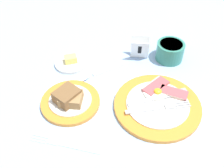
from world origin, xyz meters
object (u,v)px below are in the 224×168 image
at_px(breakfast_plate, 158,104).
at_px(fork_on_cloth, 66,144).
at_px(sugar_cup, 170,51).
at_px(number_card, 140,48).
at_px(teaspoon_by_saucer, 87,77).
at_px(butter_dish, 71,62).
at_px(bread_plate, 70,100).

bearing_deg(breakfast_plate, fork_on_cloth, -156.38).
height_order(sugar_cup, number_card, number_card).
distance_m(breakfast_plate, teaspoon_by_saucer, 0.24).
bearing_deg(butter_dish, bread_plate, -88.65).
bearing_deg(bread_plate, breakfast_plate, -5.80).
height_order(number_card, teaspoon_by_saucer, number_card).
xyz_separation_m(number_card, fork_on_cloth, (-0.24, -0.34, -0.04)).
bearing_deg(teaspoon_by_saucer, butter_dish, -81.63).
xyz_separation_m(sugar_cup, teaspoon_by_saucer, (-0.28, -0.08, -0.03)).
bearing_deg(number_card, fork_on_cloth, -114.85).
relative_size(butter_dish, fork_on_cloth, 0.61).
bearing_deg(fork_on_cloth, number_card, -106.68).
distance_m(butter_dish, fork_on_cloth, 0.32).
bearing_deg(number_card, bread_plate, -128.89).
bearing_deg(teaspoon_by_saucer, breakfast_plate, 120.44).
height_order(sugar_cup, fork_on_cloth, sugar_cup).
distance_m(sugar_cup, teaspoon_by_saucer, 0.30).
xyz_separation_m(bread_plate, fork_on_cloth, (-0.01, -0.14, -0.01)).
bearing_deg(fork_on_cloth, teaspoon_by_saucer, -84.14).
relative_size(sugar_cup, teaspoon_by_saucer, 0.51).
bearing_deg(teaspoon_by_saucer, bread_plate, 39.14).
bearing_deg(sugar_cup, breakfast_plate, -111.02).
bearing_deg(teaspoon_by_saucer, number_card, -179.31).
height_order(butter_dish, number_card, number_card).
relative_size(breakfast_plate, bread_plate, 1.46).
bearing_deg(number_card, breakfast_plate, -74.73).
distance_m(bread_plate, butter_dish, 0.18).
height_order(butter_dish, teaspoon_by_saucer, butter_dish).
relative_size(number_card, teaspoon_by_saucer, 0.41).
height_order(breakfast_plate, bread_plate, bread_plate).
relative_size(breakfast_plate, teaspoon_by_saucer, 1.37).
xyz_separation_m(bread_plate, sugar_cup, (0.33, 0.18, 0.02)).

